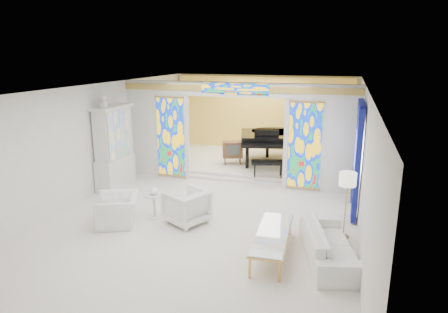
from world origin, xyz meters
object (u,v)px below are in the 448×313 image
(coffee_table, at_px, (272,235))
(grand_piano, at_px, (270,137))
(tv_console, at_px, (233,149))
(armchair_right, at_px, (187,207))
(armchair_left, at_px, (118,210))
(china_cabinet, at_px, (114,148))
(sofa, at_px, (330,243))

(coffee_table, relative_size, grand_piano, 0.60)
(coffee_table, relative_size, tv_console, 2.66)
(armchair_right, height_order, coffee_table, armchair_right)
(armchair_left, bearing_deg, armchair_right, 83.06)
(armchair_right, bearing_deg, china_cabinet, -93.82)
(armchair_left, height_order, tv_console, tv_console)
(armchair_right, bearing_deg, sofa, 104.25)
(sofa, height_order, tv_console, tv_console)
(china_cabinet, xyz_separation_m, sofa, (6.17, -2.54, -0.85))
(armchair_right, xyz_separation_m, sofa, (3.22, -0.75, -0.08))
(china_cabinet, xyz_separation_m, coffee_table, (5.10, -2.69, -0.76))
(armchair_left, distance_m, tv_console, 5.25)
(china_cabinet, height_order, tv_console, china_cabinet)
(armchair_right, distance_m, coffee_table, 2.33)
(armchair_left, xyz_separation_m, tv_console, (1.28, 5.08, 0.34))
(coffee_table, height_order, tv_console, tv_console)
(coffee_table, distance_m, grand_piano, 6.31)
(sofa, bearing_deg, armchair_left, 72.43)
(armchair_right, distance_m, tv_console, 4.60)
(tv_console, bearing_deg, coffee_table, -86.44)
(armchair_right, xyz_separation_m, coffee_table, (2.15, -0.90, 0.02))
(china_cabinet, xyz_separation_m, armchair_left, (1.45, -2.28, -0.84))
(china_cabinet, relative_size, armchair_left, 2.66)
(armchair_left, relative_size, grand_piano, 0.30)
(china_cabinet, relative_size, coffee_table, 1.33)
(armchair_left, distance_m, sofa, 4.72)
(armchair_left, height_order, grand_piano, grand_piano)
(grand_piano, bearing_deg, armchair_left, -126.93)
(armchair_right, bearing_deg, tv_console, -149.95)
(armchair_right, distance_m, grand_piano, 5.37)
(tv_console, bearing_deg, china_cabinet, -154.10)
(grand_piano, bearing_deg, tv_console, -163.27)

